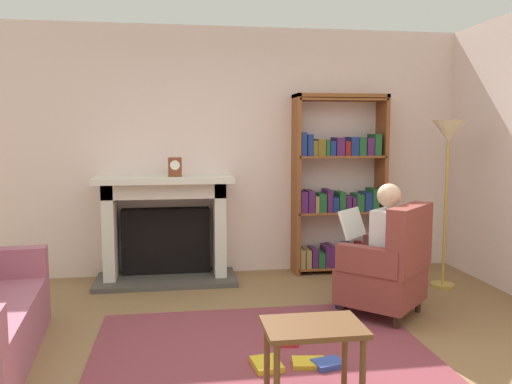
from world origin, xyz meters
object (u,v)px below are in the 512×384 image
Objects in this scene: armchair_reading at (389,268)px; mantel_clock at (175,167)px; fireplace at (166,225)px; bookshelf at (339,190)px; side_table at (313,338)px; floor_lamp at (448,146)px; seated_reader at (376,243)px.

mantel_clock is at bearing -81.79° from armchair_reading.
armchair_reading is (1.78, -1.34, -0.78)m from mantel_clock.
bookshelf is (1.91, 0.03, 0.34)m from fireplace.
mantel_clock is 2.91m from side_table.
mantel_clock is 0.12× the size of floor_lamp.
floor_lamp is at bearing 174.58° from armchair_reading.
fireplace is 3.00m from floor_lamp.
floor_lamp reaches higher than side_table.
bookshelf is at bearing -135.51° from armchair_reading.
mantel_clock is 0.17× the size of seated_reader.
bookshelf reaches higher than side_table.
side_table is at bearing -74.21° from mantel_clock.
seated_reader is at bearing -36.87° from fireplace.
fireplace is at bearing 165.87° from floor_lamp.
fireplace is at bearing 107.32° from side_table.
bookshelf is 1.56m from armchair_reading.
mantel_clock is at bearing 105.79° from side_table.
mantel_clock is at bearing -175.68° from bookshelf.
side_table is 0.33× the size of floor_lamp.
floor_lamp is at bearing -12.64° from mantel_clock.
bookshelf is at bearing 140.08° from floor_lamp.
armchair_reading is 1.70m from side_table.
mantel_clock is (0.11, -0.10, 0.62)m from fireplace.
seated_reader is (1.81, -1.36, 0.03)m from fireplace.
fireplace is 0.64m from mantel_clock.
side_table is (0.87, -2.80, -0.18)m from fireplace.
seated_reader is at bearing -36.47° from mantel_clock.
bookshelf reaches higher than seated_reader.
fireplace is 2.94m from side_table.
seated_reader reaches higher than armchair_reading.
armchair_reading is (1.89, -1.44, -0.16)m from fireplace.
bookshelf reaches higher than floor_lamp.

